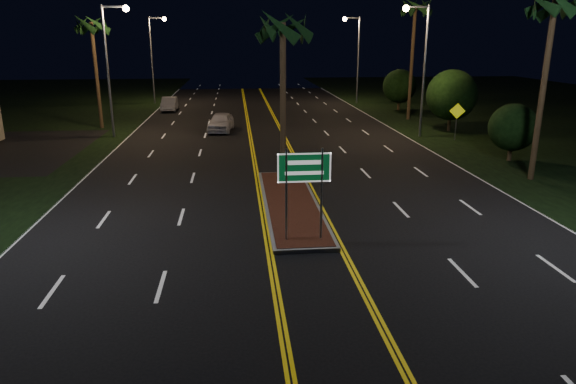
{
  "coord_description": "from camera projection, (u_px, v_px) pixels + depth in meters",
  "views": [
    {
      "loc": [
        -2.21,
        -13.61,
        6.82
      ],
      "look_at": [
        -0.55,
        2.7,
        1.9
      ],
      "focal_mm": 32.0,
      "sensor_mm": 36.0,
      "label": 1
    }
  ],
  "objects": [
    {
      "name": "streetlight_left_far",
      "position": [
        155.0,
        50.0,
        54.42
      ],
      "size": [
        1.91,
        0.44,
        9.0
      ],
      "color": "gray",
      "rests_on": "ground"
    },
    {
      "name": "car_far",
      "position": [
        169.0,
        103.0,
        50.29
      ],
      "size": [
        2.06,
        4.61,
        1.52
      ],
      "primitive_type": "imported",
      "rotation": [
        0.0,
        0.0,
        0.02
      ],
      "color": "silver",
      "rests_on": "ground"
    },
    {
      "name": "warning_sign",
      "position": [
        457.0,
        116.0,
        35.45
      ],
      "size": [
        1.05,
        0.23,
        2.54
      ],
      "rotation": [
        0.0,
        0.0,
        -0.19
      ],
      "color": "gray",
      "rests_on": "ground"
    },
    {
      "name": "median_island",
      "position": [
        291.0,
        204.0,
        21.79
      ],
      "size": [
        2.25,
        10.25,
        0.17
      ],
      "color": "gray",
      "rests_on": "ground"
    },
    {
      "name": "shrub_near",
      "position": [
        513.0,
        127.0,
        29.23
      ],
      "size": [
        2.7,
        2.7,
        3.3
      ],
      "color": "#382819",
      "rests_on": "ground"
    },
    {
      "name": "ground",
      "position": [
        316.0,
        279.0,
        15.15
      ],
      "size": [
        120.0,
        120.0,
        0.0
      ],
      "primitive_type": "plane",
      "color": "black",
      "rests_on": "ground"
    },
    {
      "name": "streetlight_right_far",
      "position": [
        355.0,
        50.0,
        54.56
      ],
      "size": [
        1.91,
        0.44,
        9.0
      ],
      "color": "gray",
      "rests_on": "ground"
    },
    {
      "name": "palm_right_near",
      "position": [
        555.0,
        7.0,
        23.52
      ],
      "size": [
        2.4,
        2.4,
        9.3
      ],
      "color": "#382819",
      "rests_on": "ground"
    },
    {
      "name": "palm_right_far",
      "position": [
        415.0,
        9.0,
        42.34
      ],
      "size": [
        2.4,
        2.4,
        10.3
      ],
      "color": "#382819",
      "rests_on": "ground"
    },
    {
      "name": "streetlight_right_mid",
      "position": [
        420.0,
        56.0,
        35.51
      ],
      "size": [
        1.91,
        0.44,
        9.0
      ],
      "color": "gray",
      "rests_on": "ground"
    },
    {
      "name": "palm_median",
      "position": [
        283.0,
        28.0,
        23.06
      ],
      "size": [
        2.4,
        2.4,
        8.3
      ],
      "color": "#382819",
      "rests_on": "ground"
    },
    {
      "name": "palm_left_far",
      "position": [
        91.0,
        25.0,
        38.36
      ],
      "size": [
        2.4,
        2.4,
        8.8
      ],
      "color": "#382819",
      "rests_on": "ground"
    },
    {
      "name": "shrub_mid",
      "position": [
        452.0,
        95.0,
        38.58
      ],
      "size": [
        3.78,
        3.78,
        4.62
      ],
      "color": "#382819",
      "rests_on": "ground"
    },
    {
      "name": "shrub_far",
      "position": [
        400.0,
        86.0,
        50.11
      ],
      "size": [
        3.24,
        3.24,
        3.96
      ],
      "color": "#382819",
      "rests_on": "ground"
    },
    {
      "name": "streetlight_left_mid",
      "position": [
        112.0,
        56.0,
        35.36
      ],
      "size": [
        1.91,
        0.44,
        9.0
      ],
      "color": "gray",
      "rests_on": "ground"
    },
    {
      "name": "car_near",
      "position": [
        221.0,
        120.0,
        39.02
      ],
      "size": [
        2.73,
        5.16,
        1.64
      ],
      "primitive_type": "imported",
      "rotation": [
        0.0,
        0.0,
        -0.13
      ],
      "color": "silver",
      "rests_on": "ground"
    },
    {
      "name": "highway_sign",
      "position": [
        304.0,
        176.0,
        17.12
      ],
      "size": [
        1.8,
        0.08,
        3.2
      ],
      "color": "gray",
      "rests_on": "ground"
    }
  ]
}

